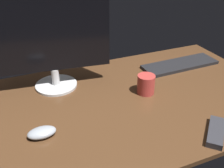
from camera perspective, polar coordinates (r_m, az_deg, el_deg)
name	(u,v)px	position (r cm, az deg, el deg)	size (l,w,h in cm)	color
desk	(130,101)	(119.83, 3.85, -3.61)	(140.00, 84.00, 2.00)	#4C301C
monitor	(51,37)	(121.22, -13.04, 9.76)	(52.72, 19.86, 46.27)	silver
keyboard	(180,65)	(152.66, 14.37, 4.06)	(43.18, 13.37, 1.70)	black
computer_mouse	(42,133)	(101.23, -14.82, -10.03)	(10.44, 6.41, 3.41)	#999EA5
tv_remote	(216,132)	(106.12, 21.37, -9.55)	(16.77, 5.43, 2.35)	#2D2D33
coffee_mug	(146,84)	(122.32, 7.28, -0.05)	(8.08, 8.08, 8.88)	#B23833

